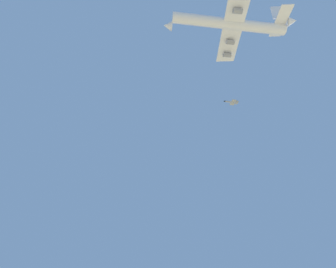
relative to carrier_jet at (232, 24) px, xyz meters
The scene contains 2 objects.
carrier_jet is the anchor object (origin of this frame).
chase_jet_lead 104.77m from the carrier_jet, 140.75° to the right, with size 14.76×9.84×4.00m.
Camera 1 is at (41.28, 105.44, 2.05)m, focal length 27.25 mm.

